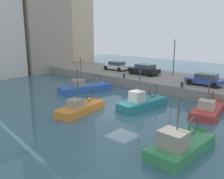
# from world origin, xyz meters

# --- Properties ---
(water_surface) EXTENTS (80.00, 80.00, 0.00)m
(water_surface) POSITION_xyz_m (0.00, 0.00, 0.00)
(water_surface) COLOR #386070
(water_surface) RESTS_ON ground
(quay_wall) EXTENTS (9.00, 56.00, 1.20)m
(quay_wall) POSITION_xyz_m (11.50, 0.00, 0.60)
(quay_wall) COLOR gray
(quay_wall) RESTS_ON ground
(fishing_boat_green) EXTENTS (5.69, 2.44, 4.48)m
(fishing_boat_green) POSITION_xyz_m (-3.43, -7.68, 0.14)
(fishing_boat_green) COLOR #388951
(fishing_boat_green) RESTS_ON ground
(fishing_boat_blue) EXTENTS (7.14, 3.75, 4.99)m
(fishing_boat_blue) POSITION_xyz_m (2.73, 7.78, 0.09)
(fishing_boat_blue) COLOR #2D60B7
(fishing_boat_blue) RESTS_ON ground
(fishing_boat_red) EXTENTS (5.78, 2.73, 4.12)m
(fishing_boat_red) POSITION_xyz_m (4.53, -6.06, 0.09)
(fishing_boat_red) COLOR #BC3833
(fishing_boat_red) RESTS_ON ground
(fishing_boat_orange) EXTENTS (5.90, 2.72, 4.74)m
(fishing_boat_orange) POSITION_xyz_m (-2.66, 2.33, 0.09)
(fishing_boat_orange) COLOR orange
(fishing_boat_orange) RESTS_ON ground
(fishing_boat_teal) EXTENTS (6.20, 2.44, 4.44)m
(fishing_boat_teal) POSITION_xyz_m (2.09, -0.98, 0.13)
(fishing_boat_teal) COLOR teal
(fishing_boat_teal) RESTS_ON ground
(parked_car_black) EXTENTS (2.19, 4.37, 1.43)m
(parked_car_black) POSITION_xyz_m (11.04, 5.48, 1.93)
(parked_car_black) COLOR black
(parked_car_black) RESTS_ON quay_wall
(parked_car_blue) EXTENTS (1.94, 3.91, 1.32)m
(parked_car_blue) POSITION_xyz_m (9.79, -3.44, 1.88)
(parked_car_blue) COLOR #334C9E
(parked_car_blue) RESTS_ON quay_wall
(parked_car_white) EXTENTS (1.93, 3.98, 1.35)m
(parked_car_white) POSITION_xyz_m (11.34, 10.90, 1.89)
(parked_car_white) COLOR silver
(parked_car_white) RESTS_ON quay_wall
(mooring_bollard_south) EXTENTS (0.28, 0.28, 0.55)m
(mooring_bollard_south) POSITION_xyz_m (7.35, -2.00, 1.48)
(mooring_bollard_south) COLOR #2D2D33
(mooring_bollard_south) RESTS_ON quay_wall
(mooring_bollard_mid) EXTENTS (0.28, 0.28, 0.55)m
(mooring_bollard_mid) POSITION_xyz_m (7.35, 6.00, 1.48)
(mooring_bollard_mid) COLOR #2D2D33
(mooring_bollard_mid) RESTS_ON quay_wall
(quay_streetlamp) EXTENTS (0.36, 0.36, 4.83)m
(quay_streetlamp) POSITION_xyz_m (13.00, 2.16, 4.45)
(quay_streetlamp) COLOR #38383D
(quay_streetlamp) RESTS_ON quay_wall
(waterfront_building_west) EXTENTS (8.65, 7.06, 20.83)m
(waterfront_building_west) POSITION_xyz_m (7.72, 25.28, 10.44)
(waterfront_building_west) COLOR #A39384
(waterfront_building_west) RESTS_ON ground
(waterfront_building_east_mid) EXTENTS (7.52, 8.71, 23.93)m
(waterfront_building_east_mid) POSITION_xyz_m (15.60, 28.33, 11.98)
(waterfront_building_east_mid) COLOR beige
(waterfront_building_east_mid) RESTS_ON ground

